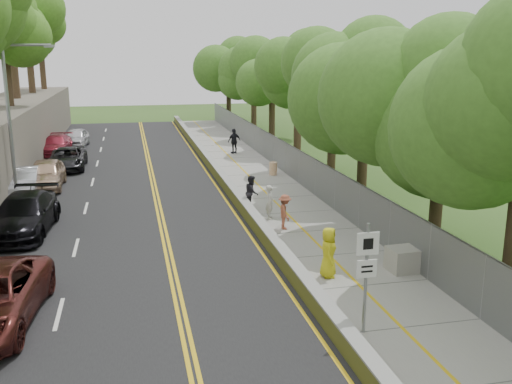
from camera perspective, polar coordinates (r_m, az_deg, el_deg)
name	(u,v)px	position (r m, az deg, el deg)	size (l,w,h in m)	color
ground	(295,293)	(18.53, 3.94, -10.06)	(140.00, 140.00, 0.00)	#33511E
road	(124,192)	(32.12, -13.11, -0.05)	(11.20, 66.00, 0.04)	black
sidewalk	(264,185)	(32.97, 0.83, 0.68)	(4.20, 66.00, 0.05)	gray
jersey_barrier	(225,183)	(32.46, -3.12, 0.95)	(0.42, 66.00, 0.60)	#C9D43A
chainlink_fence	(299,167)	(33.30, 4.36, 2.49)	(0.04, 66.00, 2.00)	slate
trees_fenceside	(341,62)	(33.43, 8.50, 12.78)	(7.00, 66.00, 14.00)	#4C852B
streetlight	(14,112)	(30.87, -23.09, 7.39)	(2.52, 0.22, 8.00)	gray
signpost	(367,266)	(15.51, 11.00, -7.31)	(0.62, 0.09, 3.10)	gray
construction_barrel	(273,169)	(35.61, 1.73, 2.36)	(0.49, 0.49, 0.81)	orange
concrete_block	(406,259)	(20.71, 14.77, -6.51)	(1.24, 0.93, 0.83)	gray
car_3	(24,214)	(25.95, -22.19, -2.09)	(2.26, 5.56, 1.61)	black
car_4	(46,174)	(34.18, -20.28, 1.69)	(1.90, 4.72, 1.61)	tan
car_5	(24,182)	(33.00, -22.23, 0.97)	(1.52, 4.37, 1.44)	#A5A6AD
car_6	(67,159)	(39.44, -18.37, 3.19)	(2.30, 5.00, 1.39)	black
car_7	(56,145)	(45.60, -19.35, 4.46)	(1.96, 4.81, 1.40)	#A0283B
car_8	(76,138)	(48.68, -17.56, 5.19)	(1.75, 4.36, 1.49)	silver
painter_0	(328,252)	(19.50, 7.26, -6.00)	(0.85, 0.55, 1.74)	gold
painter_1	(270,202)	(26.06, 1.39, -1.01)	(0.58, 0.38, 1.58)	beige
painter_2	(252,192)	(27.70, -0.43, -0.03)	(0.81, 0.63, 1.66)	#242228
painter_3	(285,212)	(24.57, 2.90, -2.00)	(0.99, 0.57, 1.53)	#A05139
person_far	(234,141)	(43.32, -2.19, 5.11)	(1.10, 0.46, 1.88)	black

